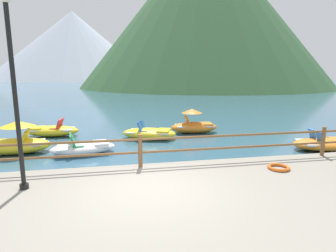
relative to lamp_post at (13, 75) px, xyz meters
name	(u,v)px	position (x,y,z in m)	size (l,w,h in m)	color
ground_plane	(118,92)	(2.82, 39.49, -3.01)	(200.00, 200.00, 0.00)	#38607A
dock_railing	(140,147)	(2.82, 1.04, -2.03)	(23.92, 0.12, 0.95)	brown
lamp_post	(13,75)	(0.00, 0.00, 0.00)	(0.28, 0.28, 4.36)	black
life_ring	(279,167)	(6.62, 0.11, -2.57)	(0.61, 0.61, 0.09)	orange
pedal_boat_0	(324,144)	(10.40, 2.86, -2.76)	(2.65, 1.74, 0.82)	orange
pedal_boat_1	(53,131)	(-0.89, 7.60, -2.74)	(2.58, 1.39, 0.86)	yellow
pedal_boat_2	(84,148)	(0.91, 4.13, -2.77)	(2.57, 1.53, 0.81)	white
pedal_boat_3	(149,133)	(3.72, 6.14, -2.74)	(2.83, 2.07, 0.85)	yellow
pedal_boat_4	(194,125)	(6.16, 7.06, -2.61)	(2.49, 1.27, 1.26)	orange
pedal_boat_7	(16,143)	(-1.64, 4.70, -2.59)	(2.59, 1.48, 1.27)	yellow
cliff_headland	(196,15)	(20.87, 57.48, 12.99)	(55.17, 55.17, 34.10)	#386038
distant_peak	(74,46)	(-14.83, 128.68, 11.92)	(71.80, 71.80, 29.87)	#A8B2C1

